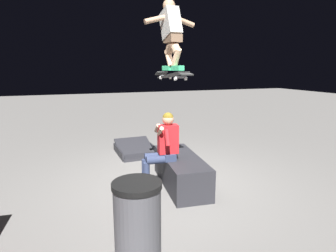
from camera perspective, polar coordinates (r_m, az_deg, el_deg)
The scene contains 7 objects.
ground_plane at distance 5.43m, azimuth 0.15°, elevation -11.44°, with size 40.00×40.00×0.00m, color slate.
ledge_box_main at distance 5.25m, azimuth 2.60°, elevation -9.03°, with size 1.70×0.64×0.55m, color #28282D.
person_sitting_on_ledge at distance 4.90m, azimuth -1.26°, elevation -4.26°, with size 0.60×0.77×1.38m.
skateboard at distance 4.69m, azimuth 0.93°, elevation 10.24°, with size 1.03×0.29×0.14m.
skater_airborne at distance 4.77m, azimuth 0.65°, elevation 18.54°, with size 0.63×0.89×1.12m.
kicker_ramp at distance 7.22m, azimuth -6.48°, elevation -5.06°, with size 1.23×0.96×0.38m.
trash_bin at distance 3.39m, azimuth -6.17°, elevation -18.16°, with size 0.56×0.56×0.89m.
Camera 1 is at (-4.69, 1.72, 2.13)m, focal length 30.17 mm.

